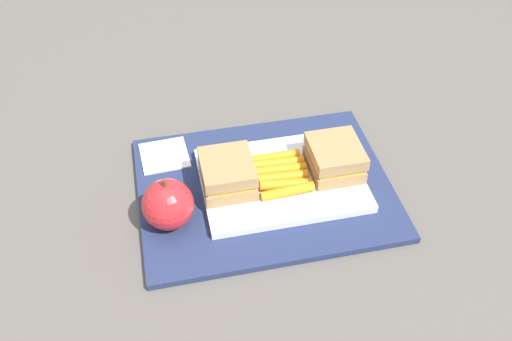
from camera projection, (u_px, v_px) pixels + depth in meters
name	position (u px, v px, depth m)	size (l,w,h in m)	color
ground_plane	(264.00, 190.00, 0.83)	(2.40, 2.40, 0.00)	#56514C
lunchbag_mat	(264.00, 188.00, 0.83)	(0.36, 0.28, 0.01)	navy
food_tray	(281.00, 180.00, 0.83)	(0.23, 0.17, 0.01)	white
sandwich_half_left	(335.00, 158.00, 0.82)	(0.07, 0.08, 0.04)	#9E7A4C
sandwich_half_right	(228.00, 174.00, 0.80)	(0.07, 0.08, 0.04)	#9E7A4C
carrot_sticks_bundle	(281.00, 173.00, 0.82)	(0.08, 0.09, 0.02)	orange
apple	(168.00, 205.00, 0.75)	(0.07, 0.07, 0.08)	red
paper_napkin	(164.00, 155.00, 0.87)	(0.07, 0.07, 0.00)	white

